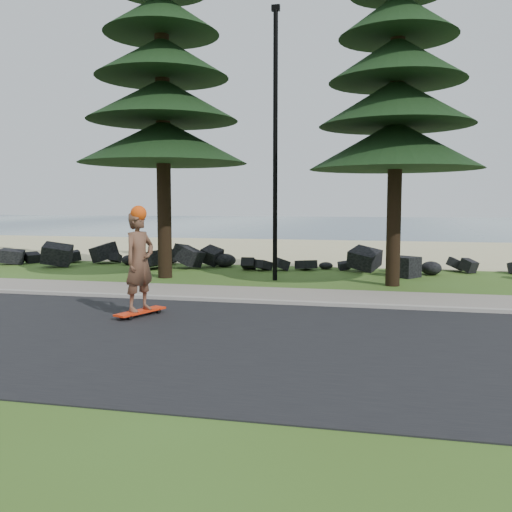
% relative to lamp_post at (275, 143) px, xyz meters
% --- Properties ---
extents(ground, '(160.00, 160.00, 0.00)m').
position_rel_lamp_post_xyz_m(ground, '(0.00, -3.20, -4.13)').
color(ground, '#3B561B').
rests_on(ground, ground).
extents(road, '(160.00, 7.00, 0.02)m').
position_rel_lamp_post_xyz_m(road, '(0.00, -7.70, -4.12)').
color(road, black).
rests_on(road, ground).
extents(kerb, '(160.00, 0.20, 0.10)m').
position_rel_lamp_post_xyz_m(kerb, '(0.00, -4.10, -4.08)').
color(kerb, '#9D968D').
rests_on(kerb, ground).
extents(sidewalk, '(160.00, 2.00, 0.08)m').
position_rel_lamp_post_xyz_m(sidewalk, '(0.00, -3.00, -4.09)').
color(sidewalk, gray).
rests_on(sidewalk, ground).
extents(beach_sand, '(160.00, 15.00, 0.01)m').
position_rel_lamp_post_xyz_m(beach_sand, '(0.00, 11.30, -4.13)').
color(beach_sand, tan).
rests_on(beach_sand, ground).
extents(ocean, '(160.00, 58.00, 0.01)m').
position_rel_lamp_post_xyz_m(ocean, '(0.00, 47.80, -4.13)').
color(ocean, '#314A5D').
rests_on(ocean, ground).
extents(seawall_boulders, '(60.00, 2.40, 1.10)m').
position_rel_lamp_post_xyz_m(seawall_boulders, '(0.00, 2.40, -4.13)').
color(seawall_boulders, black).
rests_on(seawall_boulders, ground).
extents(lamp_post, '(0.25, 0.14, 8.14)m').
position_rel_lamp_post_xyz_m(lamp_post, '(0.00, 0.00, 0.00)').
color(lamp_post, black).
rests_on(lamp_post, ground).
extents(skateboarder, '(0.72, 1.26, 2.29)m').
position_rel_lamp_post_xyz_m(skateboarder, '(-1.64, -6.16, -2.99)').
color(skateboarder, red).
rests_on(skateboarder, ground).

